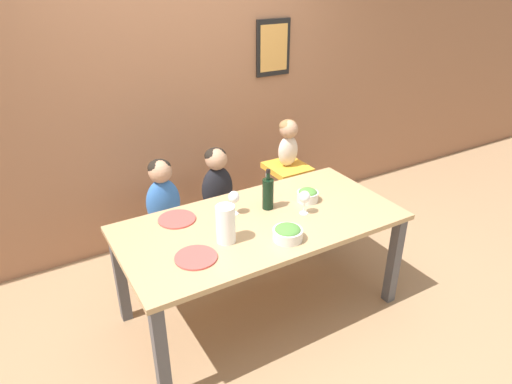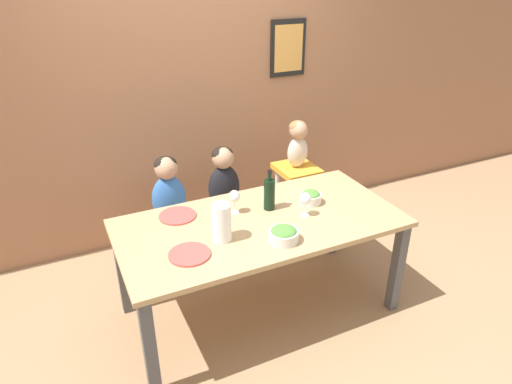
{
  "view_description": "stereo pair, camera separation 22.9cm",
  "coord_description": "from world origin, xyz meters",
  "views": [
    {
      "loc": [
        -1.33,
        -2.21,
        2.26
      ],
      "look_at": [
        0.0,
        0.07,
        0.92
      ],
      "focal_mm": 32.0,
      "sensor_mm": 36.0,
      "label": 1
    },
    {
      "loc": [
        -1.13,
        -2.31,
        2.26
      ],
      "look_at": [
        0.0,
        0.07,
        0.92
      ],
      "focal_mm": 32.0,
      "sensor_mm": 36.0,
      "label": 2
    }
  ],
  "objects": [
    {
      "name": "dinner_plate_back_left",
      "position": [
        -0.47,
        0.29,
        0.74
      ],
      "size": [
        0.25,
        0.25,
        0.01
      ],
      "color": "#D14C47",
      "rests_on": "dining_table"
    },
    {
      "name": "person_baby_right",
      "position": [
        0.69,
        0.72,
        0.95
      ],
      "size": [
        0.18,
        0.16,
        0.4
      ],
      "color": "beige",
      "rests_on": "chair_right_highchair"
    },
    {
      "name": "salad_bowl_small",
      "position": [
        0.42,
        0.07,
        0.78
      ],
      "size": [
        0.15,
        0.15,
        0.09
      ],
      "color": "silver",
      "rests_on": "dining_table"
    },
    {
      "name": "person_child_left",
      "position": [
        -0.42,
        0.72,
        0.75
      ],
      "size": [
        0.26,
        0.18,
        0.53
      ],
      "color": "#3366B2",
      "rests_on": "chair_far_left"
    },
    {
      "name": "chair_far_center",
      "position": [
        0.03,
        0.72,
        0.39
      ],
      "size": [
        0.38,
        0.42,
        0.46
      ],
      "color": "silver",
      "rests_on": "ground_plane"
    },
    {
      "name": "chair_right_highchair",
      "position": [
        0.69,
        0.72,
        0.55
      ],
      "size": [
        0.32,
        0.36,
        0.71
      ],
      "color": "silver",
      "rests_on": "ground_plane"
    },
    {
      "name": "wall_back",
      "position": [
        0.0,
        1.31,
        1.35
      ],
      "size": [
        10.0,
        0.09,
        2.7
      ],
      "color": "#9E6B4C",
      "rests_on": "ground_plane"
    },
    {
      "name": "salad_bowl_large",
      "position": [
        0.02,
        -0.27,
        0.78
      ],
      "size": [
        0.19,
        0.19,
        0.09
      ],
      "color": "silver",
      "rests_on": "dining_table"
    },
    {
      "name": "person_child_center",
      "position": [
        0.03,
        0.72,
        0.75
      ],
      "size": [
        0.26,
        0.18,
        0.53
      ],
      "color": "black",
      "rests_on": "chair_far_center"
    },
    {
      "name": "paper_towel_roll",
      "position": [
        -0.31,
        -0.1,
        0.86
      ],
      "size": [
        0.12,
        0.12,
        0.24
      ],
      "color": "white",
      "rests_on": "dining_table"
    },
    {
      "name": "wine_glass_far",
      "position": [
        -0.11,
        0.17,
        0.86
      ],
      "size": [
        0.08,
        0.08,
        0.17
      ],
      "color": "white",
      "rests_on": "dining_table"
    },
    {
      "name": "dining_table",
      "position": [
        0.0,
        0.0,
        0.65
      ],
      "size": [
        1.86,
        0.91,
        0.74
      ],
      "color": "tan",
      "rests_on": "ground_plane"
    },
    {
      "name": "dinner_plate_front_left",
      "position": [
        -0.54,
        -0.17,
        0.74
      ],
      "size": [
        0.25,
        0.25,
        0.01
      ],
      "color": "#D14C47",
      "rests_on": "dining_table"
    },
    {
      "name": "wine_bottle",
      "position": [
        0.13,
        0.12,
        0.85
      ],
      "size": [
        0.08,
        0.08,
        0.29
      ],
      "color": "black",
      "rests_on": "dining_table"
    },
    {
      "name": "ground_plane",
      "position": [
        0.0,
        0.0,
        0.0
      ],
      "size": [
        14.0,
        14.0,
        0.0
      ],
      "primitive_type": "plane",
      "color": "#9E7A56"
    },
    {
      "name": "wine_glass_near",
      "position": [
        0.3,
        -0.06,
        0.86
      ],
      "size": [
        0.08,
        0.08,
        0.17
      ],
      "color": "white",
      "rests_on": "dining_table"
    },
    {
      "name": "chair_far_left",
      "position": [
        -0.42,
        0.72,
        0.39
      ],
      "size": [
        0.38,
        0.42,
        0.46
      ],
      "color": "silver",
      "rests_on": "ground_plane"
    }
  ]
}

